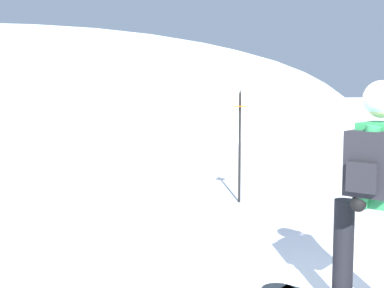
# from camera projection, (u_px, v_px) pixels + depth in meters

# --- Properties ---
(ridge_peak_main) EXTENTS (37.71, 33.94, 10.32)m
(ridge_peak_main) POSITION_uv_depth(u_px,v_px,m) (35.00, 121.00, 29.73)
(ridge_peak_main) COLOR white
(ridge_peak_main) RESTS_ON ground
(snowboarder_main) EXTENTS (0.97, 1.68, 1.71)m
(snowboarder_main) POSITION_uv_depth(u_px,v_px,m) (376.00, 194.00, 3.54)
(snowboarder_main) COLOR black
(snowboarder_main) RESTS_ON ground
(piste_marker_near) EXTENTS (0.20, 0.20, 1.69)m
(piste_marker_near) POSITION_uv_depth(u_px,v_px,m) (240.00, 137.00, 7.48)
(piste_marker_near) COLOR black
(piste_marker_near) RESTS_ON ground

